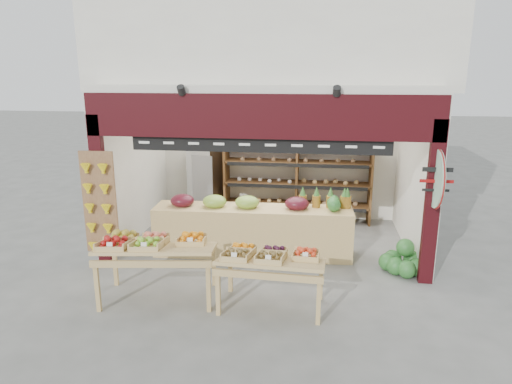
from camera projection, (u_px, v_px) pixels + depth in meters
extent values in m
plane|color=#62635E|center=(265.00, 249.00, 8.83)|extent=(60.00, 60.00, 0.00)
cube|color=white|center=(277.00, 153.00, 10.65)|extent=(5.76, 0.18, 3.00)
cube|color=white|center=(135.00, 163.00, 9.40)|extent=(0.18, 3.38, 3.00)
cube|color=white|center=(415.00, 171.00, 8.65)|extent=(0.18, 3.38, 3.00)
cube|color=white|center=(270.00, 86.00, 8.63)|extent=(5.76, 3.38, 0.12)
cube|color=white|center=(276.00, 28.00, 9.40)|extent=(6.36, 4.60, 2.40)
cube|color=black|center=(258.00, 116.00, 7.15)|extent=(5.70, 0.14, 0.70)
cube|color=black|center=(100.00, 192.00, 7.86)|extent=(0.22, 0.14, 2.65)
cube|color=black|center=(432.00, 204.00, 7.12)|extent=(0.22, 0.14, 2.65)
cube|color=black|center=(258.00, 144.00, 7.30)|extent=(4.20, 0.05, 0.26)
cylinder|color=white|center=(265.00, 128.00, 7.29)|extent=(0.34, 0.05, 0.34)
cube|color=olive|center=(100.00, 203.00, 7.82)|extent=(0.60, 0.04, 1.80)
cylinder|color=#A9D4B7|center=(436.00, 179.00, 6.93)|extent=(0.04, 0.90, 0.90)
cylinder|color=maroon|center=(437.00, 179.00, 6.90)|extent=(0.01, 0.92, 0.92)
cube|color=brown|center=(227.00, 181.00, 10.61)|extent=(0.05, 0.55, 1.75)
cube|color=brown|center=(297.00, 183.00, 10.39)|extent=(0.05, 0.55, 1.75)
cube|color=brown|center=(370.00, 186.00, 10.17)|extent=(0.05, 0.55, 1.75)
cube|color=brown|center=(296.00, 204.00, 10.52)|extent=(3.27, 0.55, 0.04)
cube|color=brown|center=(297.00, 183.00, 10.39)|extent=(3.27, 0.55, 0.04)
cube|color=brown|center=(297.00, 162.00, 10.27)|extent=(3.27, 0.55, 0.04)
cube|color=brown|center=(298.00, 145.00, 10.17)|extent=(3.27, 0.55, 0.04)
cone|color=olive|center=(240.00, 138.00, 10.31)|extent=(0.32, 0.32, 0.28)
cone|color=olive|center=(269.00, 138.00, 10.22)|extent=(0.32, 0.32, 0.28)
cone|color=olive|center=(298.00, 139.00, 10.13)|extent=(0.32, 0.32, 0.28)
cone|color=olive|center=(328.00, 140.00, 10.05)|extent=(0.32, 0.32, 0.28)
cone|color=olive|center=(358.00, 140.00, 9.96)|extent=(0.32, 0.32, 0.28)
cube|color=#B9BBC0|center=(206.00, 183.00, 10.65)|extent=(0.79, 0.79, 1.63)
cube|color=beige|center=(214.00, 227.00, 9.60)|extent=(0.47, 0.41, 0.34)
cube|color=beige|center=(216.00, 213.00, 9.52)|extent=(0.43, 0.38, 0.28)
cube|color=#154F1C|center=(234.00, 233.00, 9.29)|extent=(0.45, 0.39, 0.28)
cube|color=beige|center=(244.00, 228.00, 9.64)|extent=(0.40, 0.36, 0.26)
cube|color=tan|center=(253.00, 231.00, 8.49)|extent=(3.67, 0.87, 0.91)
ellipsoid|color=#59141E|center=(182.00, 201.00, 8.47)|extent=(0.45, 0.40, 0.24)
ellipsoid|color=#8CB23F|center=(215.00, 201.00, 8.41)|extent=(0.45, 0.40, 0.24)
ellipsoid|color=#8CB23F|center=(247.00, 202.00, 8.36)|extent=(0.45, 0.40, 0.24)
ellipsoid|color=#59141E|center=(297.00, 204.00, 8.27)|extent=(0.45, 0.40, 0.24)
cylinder|color=olive|center=(303.00, 201.00, 8.41)|extent=(0.15, 0.15, 0.22)
cylinder|color=olive|center=(316.00, 201.00, 8.38)|extent=(0.15, 0.15, 0.22)
cylinder|color=olive|center=(330.00, 202.00, 8.36)|extent=(0.15, 0.15, 0.22)
cylinder|color=olive|center=(344.00, 202.00, 8.34)|extent=(0.15, 0.15, 0.22)
cylinder|color=olive|center=(347.00, 202.00, 8.33)|extent=(0.15, 0.15, 0.22)
cube|color=tan|center=(157.00, 248.00, 6.74)|extent=(1.81, 1.17, 0.25)
cube|color=tan|center=(97.00, 289.00, 6.45)|extent=(0.07, 0.07, 0.69)
cube|color=tan|center=(209.00, 289.00, 6.45)|extent=(0.07, 0.07, 0.69)
cube|color=tan|center=(115.00, 265.00, 7.26)|extent=(0.07, 0.07, 0.69)
cube|color=tan|center=(214.00, 265.00, 7.26)|extent=(0.07, 0.07, 0.69)
cube|color=tan|center=(272.00, 262.00, 6.49)|extent=(1.55, 0.90, 0.23)
cube|color=tan|center=(218.00, 295.00, 6.36)|extent=(0.06, 0.06, 0.61)
cube|color=tan|center=(319.00, 304.00, 6.12)|extent=(0.06, 0.06, 0.61)
cube|color=tan|center=(230.00, 273.00, 7.06)|extent=(0.06, 0.06, 0.61)
cube|color=tan|center=(321.00, 280.00, 6.82)|extent=(0.06, 0.06, 0.61)
sphere|color=#18481C|center=(396.00, 266.00, 7.68)|extent=(0.31, 0.31, 0.31)
sphere|color=#18481C|center=(416.00, 267.00, 7.64)|extent=(0.31, 0.31, 0.31)
sphere|color=#18481C|center=(393.00, 258.00, 8.00)|extent=(0.31, 0.31, 0.31)
sphere|color=#18481C|center=(412.00, 259.00, 7.96)|extent=(0.31, 0.31, 0.31)
sphere|color=#18481C|center=(405.00, 248.00, 7.75)|extent=(0.31, 0.31, 0.31)
sphere|color=#18481C|center=(407.00, 269.00, 7.56)|extent=(0.31, 0.31, 0.31)
sphere|color=#18481C|center=(387.00, 262.00, 7.86)|extent=(0.31, 0.31, 0.31)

